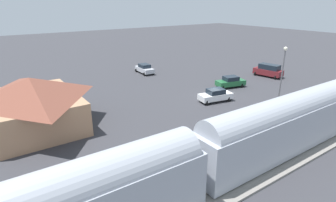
{
  "coord_description": "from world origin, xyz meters",
  "views": [
    {
      "loc": [
        -26.03,
        25.81,
        12.63
      ],
      "look_at": [
        0.41,
        7.48,
        1.0
      ],
      "focal_mm": 29.61,
      "sensor_mm": 36.0,
      "label": 1
    }
  ],
  "objects_px": {
    "station_building": "(33,102)",
    "light_pole_near_platform": "(283,70)",
    "suv_maroon": "(268,70)",
    "sedan_green": "(231,82)",
    "pedestrian_on_platform": "(308,104)",
    "sedan_silver": "(145,69)",
    "pedestrian_waiting_far": "(281,108)",
    "sedan_white": "(216,95)"
  },
  "relations": [
    {
      "from": "station_building",
      "to": "pedestrian_on_platform",
      "type": "relative_size",
      "value": 6.92
    },
    {
      "from": "station_building",
      "to": "sedan_green",
      "type": "xyz_separation_m",
      "value": [
        -1.63,
        -27.68,
        -1.93
      ]
    },
    {
      "from": "station_building",
      "to": "light_pole_near_platform",
      "type": "bearing_deg",
      "value": -113.32
    },
    {
      "from": "sedan_silver",
      "to": "suv_maroon",
      "type": "bearing_deg",
      "value": -130.87
    },
    {
      "from": "sedan_green",
      "to": "sedan_silver",
      "type": "bearing_deg",
      "value": 23.12
    },
    {
      "from": "sedan_white",
      "to": "suv_maroon",
      "type": "distance_m",
      "value": 17.25
    },
    {
      "from": "pedestrian_waiting_far",
      "to": "light_pole_near_platform",
      "type": "distance_m",
      "value": 4.95
    },
    {
      "from": "station_building",
      "to": "pedestrian_waiting_far",
      "type": "distance_m",
      "value": 26.94
    },
    {
      "from": "pedestrian_waiting_far",
      "to": "sedan_silver",
      "type": "relative_size",
      "value": 0.37
    },
    {
      "from": "pedestrian_waiting_far",
      "to": "sedan_green",
      "type": "relative_size",
      "value": 0.36
    },
    {
      "from": "station_building",
      "to": "sedan_white",
      "type": "height_order",
      "value": "station_building"
    },
    {
      "from": "sedan_white",
      "to": "sedan_green",
      "type": "bearing_deg",
      "value": -62.26
    },
    {
      "from": "suv_maroon",
      "to": "station_building",
      "type": "bearing_deg",
      "value": 88.61
    },
    {
      "from": "suv_maroon",
      "to": "sedan_silver",
      "type": "bearing_deg",
      "value": 49.13
    },
    {
      "from": "station_building",
      "to": "pedestrian_on_platform",
      "type": "distance_m",
      "value": 30.52
    },
    {
      "from": "pedestrian_on_platform",
      "to": "light_pole_near_platform",
      "type": "distance_m",
      "value": 4.89
    },
    {
      "from": "pedestrian_on_platform",
      "to": "sedan_silver",
      "type": "height_order",
      "value": "pedestrian_on_platform"
    },
    {
      "from": "sedan_white",
      "to": "pedestrian_on_platform",
      "type": "bearing_deg",
      "value": -149.18
    },
    {
      "from": "pedestrian_on_platform",
      "to": "sedan_white",
      "type": "relative_size",
      "value": 0.36
    },
    {
      "from": "sedan_green",
      "to": "light_pole_near_platform",
      "type": "relative_size",
      "value": 0.63
    },
    {
      "from": "sedan_white",
      "to": "light_pole_near_platform",
      "type": "bearing_deg",
      "value": -142.25
    },
    {
      "from": "station_building",
      "to": "pedestrian_on_platform",
      "type": "height_order",
      "value": "station_building"
    },
    {
      "from": "pedestrian_on_platform",
      "to": "sedan_green",
      "type": "height_order",
      "value": "pedestrian_on_platform"
    },
    {
      "from": "sedan_white",
      "to": "suv_maroon",
      "type": "relative_size",
      "value": 0.92
    },
    {
      "from": "suv_maroon",
      "to": "light_pole_near_platform",
      "type": "relative_size",
      "value": 0.67
    },
    {
      "from": "pedestrian_waiting_far",
      "to": "sedan_white",
      "type": "relative_size",
      "value": 0.36
    },
    {
      "from": "station_building",
      "to": "suv_maroon",
      "type": "distance_m",
      "value": 38.0
    },
    {
      "from": "pedestrian_on_platform",
      "to": "sedan_silver",
      "type": "xyz_separation_m",
      "value": [
        28.07,
        5.66,
        -0.4
      ]
    },
    {
      "from": "station_building",
      "to": "suv_maroon",
      "type": "relative_size",
      "value": 2.3
    },
    {
      "from": "sedan_green",
      "to": "suv_maroon",
      "type": "distance_m",
      "value": 10.31
    },
    {
      "from": "suv_maroon",
      "to": "pedestrian_on_platform",
      "type": "bearing_deg",
      "value": 140.61
    },
    {
      "from": "sedan_silver",
      "to": "light_pole_near_platform",
      "type": "xyz_separation_m",
      "value": [
        -24.8,
        -4.8,
        3.93
      ]
    },
    {
      "from": "light_pole_near_platform",
      "to": "sedan_white",
      "type": "bearing_deg",
      "value": 37.75
    },
    {
      "from": "sedan_silver",
      "to": "pedestrian_on_platform",
      "type": "bearing_deg",
      "value": -168.61
    },
    {
      "from": "pedestrian_waiting_far",
      "to": "sedan_silver",
      "type": "xyz_separation_m",
      "value": [
        27.02,
        2.13,
        -0.4
      ]
    },
    {
      "from": "pedestrian_on_platform",
      "to": "sedan_silver",
      "type": "distance_m",
      "value": 28.64
    },
    {
      "from": "sedan_silver",
      "to": "pedestrian_waiting_far",
      "type": "bearing_deg",
      "value": -175.49
    },
    {
      "from": "pedestrian_waiting_far",
      "to": "suv_maroon",
      "type": "xyz_separation_m",
      "value": [
        12.5,
        -14.65,
        -0.13
      ]
    },
    {
      "from": "sedan_silver",
      "to": "suv_maroon",
      "type": "height_order",
      "value": "suv_maroon"
    },
    {
      "from": "station_building",
      "to": "light_pole_near_platform",
      "type": "xyz_separation_m",
      "value": [
        -11.2,
        -25.98,
        2.0
      ]
    },
    {
      "from": "station_building",
      "to": "sedan_silver",
      "type": "relative_size",
      "value": 2.57
    },
    {
      "from": "sedan_silver",
      "to": "sedan_green",
      "type": "relative_size",
      "value": 0.96
    }
  ]
}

